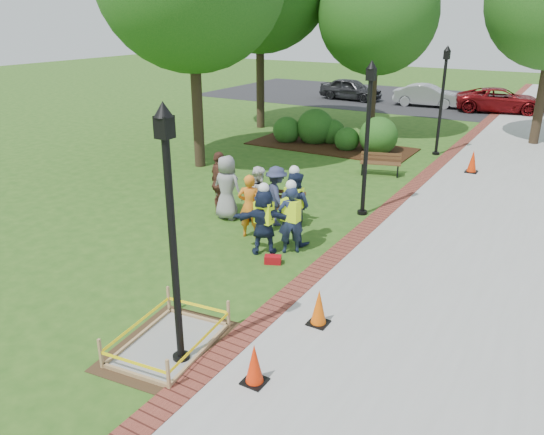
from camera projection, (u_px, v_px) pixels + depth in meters
The scene contains 32 objects.
ground at pixel (225, 272), 11.81m from camera, with size 100.00×100.00×0.00m, color #285116.
sidewalk at pixel (526, 188), 17.43m from camera, with size 6.00×60.00×0.02m, color #9E9E99.
brick_edging at pixel (428, 174), 18.98m from camera, with size 0.50×60.00×0.03m, color maroon.
mulch_bed at pixel (330, 146), 22.85m from camera, with size 7.00×3.00×0.05m, color #381E0F.
parking_lot at pixel (474, 104), 33.44m from camera, with size 36.00×12.00×0.01m, color black.
wet_concrete_pad at pixel (169, 335), 9.08m from camera, with size 1.95×2.48×0.55m.
bench_near at pixel (274, 213), 14.50m from camera, with size 1.72×0.91×0.89m.
bench_far at pixel (380, 168), 18.80m from camera, with size 1.48×0.86×0.76m.
cone_front at pixel (254, 365), 8.13m from camera, with size 0.36×0.36×0.71m.
cone_back at pixel (319, 308), 9.69m from camera, with size 0.37×0.37×0.72m.
cone_far at pixel (472, 162), 19.00m from camera, with size 0.42×0.42×0.82m.
toolbox at pixel (273, 260), 12.17m from camera, with size 0.38×0.21×0.19m, color #9C0C13.
lamp_near at pixel (171, 221), 7.91m from camera, with size 0.28×0.28×4.26m.
lamp_mid at pixel (368, 128), 14.32m from camera, with size 0.28×0.28×4.26m.
lamp_far at pixel (443, 93), 20.73m from camera, with size 0.28×0.28×4.26m.
tree_back at pixel (378, 14), 22.91m from camera, with size 5.20×5.20×7.97m.
shrub_a at pixel (287, 142), 23.74m from camera, with size 1.22×1.22×1.22m, color #164F16.
shrub_b at pixel (315, 143), 23.60m from camera, with size 1.62×1.62×1.62m, color #164F16.
shrub_c at pixel (346, 150), 22.33m from camera, with size 1.04×1.04×1.04m, color #164F16.
shrub_d at pixel (377, 152), 21.99m from camera, with size 1.59×1.59×1.59m, color #164F16.
shrub_e at pixel (332, 143), 23.51m from camera, with size 1.15×1.15×1.15m, color #164F16.
casual_person_a at pixel (227, 188), 14.58m from camera, with size 0.58×0.38×1.80m.
casual_person_b at pixel (250, 206), 13.41m from camera, with size 0.62×0.53×1.65m.
casual_person_c at pixel (259, 196), 14.18m from camera, with size 0.62×0.53×1.63m.
casual_person_d at pixel (220, 184), 14.88m from camera, with size 0.69×0.64×1.83m.
casual_person_e at pixel (276, 196), 14.19m from camera, with size 0.61×0.59×1.62m.
hivis_worker_a at pixel (264, 219), 12.44m from camera, with size 0.61×0.54×1.76m.
hivis_worker_b at pixel (291, 217), 12.47m from camera, with size 0.63×0.60×1.81m.
hivis_worker_c at pixel (294, 205), 12.98m from camera, with size 0.61×0.41×2.00m.
parked_car_a at pixel (350, 100), 35.26m from camera, with size 4.68×2.03×1.53m, color #262628.
parked_car_b at pixel (426, 106), 32.80m from camera, with size 4.43×1.93×1.45m, color #ACABB0.
parked_car_c at pixel (499, 112), 30.87m from camera, with size 4.59×1.99×1.50m, color maroon.
Camera 1 is at (6.31, -8.55, 5.38)m, focal length 35.00 mm.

